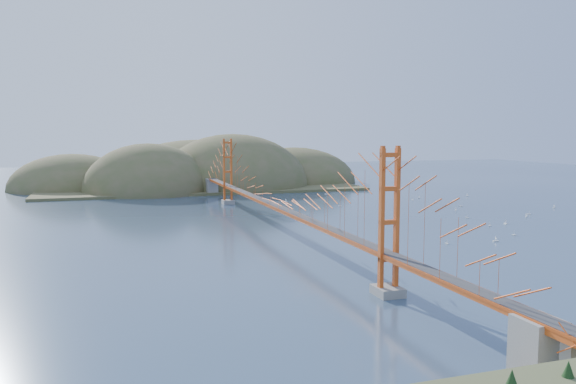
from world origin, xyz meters
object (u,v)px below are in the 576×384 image
object	(u,v)px
sailboat_0	(447,243)
sailboat_1	(467,217)
fort	(571,382)
bridge	(276,177)
sailboat_2	(496,240)

from	to	relation	value
sailboat_0	sailboat_1	size ratio (longest dim) A/B	0.85
fort	sailboat_1	world-z (taller)	fort
bridge	sailboat_0	size ratio (longest dim) A/B	166.29
bridge	sailboat_2	xyz separation A→B (m)	(22.51, -14.48, -6.85)
bridge	sailboat_2	world-z (taller)	bridge
sailboat_1	fort	bearing A→B (deg)	-120.97
fort	sailboat_2	bearing A→B (deg)	56.58
sailboat_0	sailboat_1	world-z (taller)	sailboat_1
sailboat_2	sailboat_1	size ratio (longest dim) A/B	1.10
fort	sailboat_0	world-z (taller)	fort
fort	sailboat_1	xyz separation A→B (m)	(30.16, 50.26, -0.52)
sailboat_2	sailboat_1	bearing A→B (deg)	64.34
sailboat_0	bridge	bearing A→B (deg)	139.31
bridge	sailboat_2	distance (m)	27.63
sailboat_2	sailboat_1	world-z (taller)	sailboat_2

